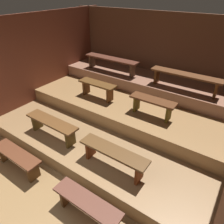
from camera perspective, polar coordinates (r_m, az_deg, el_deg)
The scene contains 14 objects.
ground at distance 4.75m, azimuth -1.93°, elevation -8.44°, with size 5.63×5.77×0.08m, color olive.
wall_back at distance 6.11m, azimuth 12.49°, elevation 13.87°, with size 5.63×0.06×2.46m, color brown.
wall_left at distance 5.76m, azimuth -22.47°, elevation 11.18°, with size 0.06×5.77×2.46m, color brown.
platform_lower at distance 5.05m, azimuth 2.29°, elevation -3.02°, with size 4.83×3.72×0.30m, color olive.
platform_middle at distance 5.38m, azimuth 6.17°, elevation 2.89°, with size 4.83×2.40×0.30m, color #976F44.
platform_upper at distance 5.77m, azimuth 9.57°, elevation 8.03°, with size 4.83×1.10×0.30m, color #96654D.
bench_floor_left at distance 4.30m, azimuth -24.58°, elevation -11.12°, with size 1.11×0.29×0.39m.
bench_floor_right at distance 3.31m, azimuth -6.83°, elevation -23.86°, with size 1.11×0.29×0.39m.
bench_lower_left at distance 4.38m, azimuth -16.15°, elevation -3.31°, with size 1.24×0.29×0.39m.
bench_lower_right at distance 3.53m, azimuth 0.38°, elevation -11.53°, with size 1.24×0.29×0.39m.
bench_middle_left at distance 5.11m, azimuth -4.01°, elevation 6.94°, with size 0.98×0.29×0.39m.
bench_middle_right at distance 4.43m, azimuth 11.04°, elevation 2.31°, with size 0.98×0.29×0.39m.
bench_upper_left at distance 5.92m, azimuth -0.24°, elevation 13.85°, with size 1.62×0.29×0.39m.
bench_upper_right at distance 5.09m, azimuth 19.48°, elevation 9.01°, with size 1.62×0.29×0.39m.
Camera 1 is at (2.21, -0.40, 3.01)m, focal length 33.36 mm.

